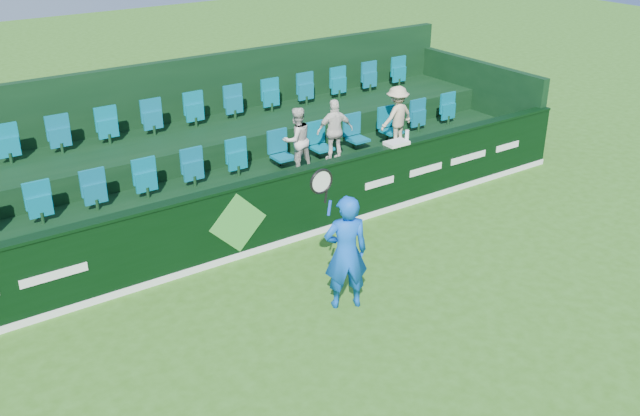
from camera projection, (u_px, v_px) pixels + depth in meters
ground at (380, 375)px, 9.55m from camera, size 60.00×60.00×0.00m
sponsor_hoarding at (235, 222)px, 12.25m from camera, size 16.00×0.25×1.35m
stand_tier_front at (208, 214)px, 13.19m from camera, size 16.00×2.00×0.80m
stand_tier_back at (165, 170)px, 14.50m from camera, size 16.00×1.80×1.30m
stand_rear at (153, 137)px, 14.59m from camera, size 16.00×4.10×2.60m
seat_row_front at (195, 172)px, 13.19m from camera, size 13.50×0.50×0.60m
seat_row_back at (154, 121)px, 14.32m from camera, size 13.50×0.50×0.60m
tennis_player at (346, 252)px, 10.72m from camera, size 1.13×0.67×2.46m
spectator_left at (297, 140)px, 13.80m from camera, size 0.63×0.49×1.29m
spectator_middle at (335, 131)px, 14.26m from camera, size 0.82×0.51×1.29m
spectator_right at (397, 116)px, 15.09m from camera, size 0.89×0.58×1.31m
towel at (397, 143)px, 13.80m from camera, size 0.46×0.30×0.07m
drinks_bottle at (407, 136)px, 13.89m from camera, size 0.08×0.08×0.24m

